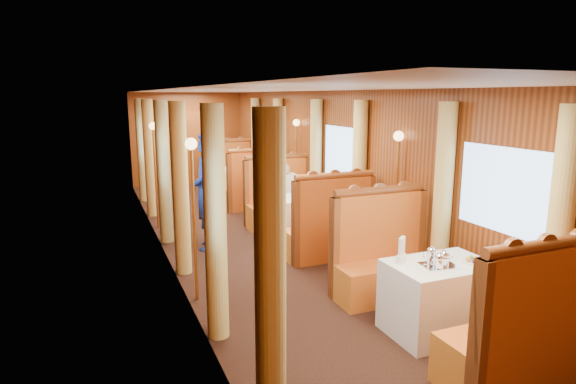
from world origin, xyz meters
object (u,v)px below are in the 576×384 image
banquette_near_aft (384,262)px  teapot_left (439,263)px  banquette_near_fwd (520,339)px  rose_vase_far (240,161)px  rose_vase_mid (303,186)px  table_mid (302,219)px  table_near (439,298)px  teapot_back (431,257)px  banquette_far_fwd (255,190)px  table_far (241,184)px  passenger (285,190)px  tea_tray (439,266)px  teapot_right (444,261)px  banquette_mid_aft (280,204)px  banquette_mid_fwd (329,231)px  steward (207,191)px  banquette_far_aft (230,175)px  fruit_plate (472,261)px

banquette_near_aft → teapot_left: banquette_near_aft is taller
banquette_near_fwd → rose_vase_far: size_ratio=3.72×
teapot_left → rose_vase_mid: 3.66m
teapot_left → rose_vase_mid: size_ratio=0.43×
table_mid → table_near: bearing=-90.0°
rose_vase_mid → rose_vase_far: same height
table_mid → teapot_left: (-0.14, -3.63, 0.44)m
teapot_back → banquette_far_fwd: bearing=108.2°
table_far → teapot_left: (-0.14, -7.13, 0.44)m
rose_vase_mid → teapot_back: bearing=-92.0°
banquette_near_aft → passenger: banquette_near_aft is taller
banquette_far_fwd → tea_tray: (-0.09, -6.05, 0.33)m
table_mid → teapot_right: size_ratio=6.39×
banquette_near_aft → rose_vase_far: bearing=90.3°
banquette_mid_aft → passenger: banquette_mid_aft is taller
table_mid → banquette_mid_aft: banquette_mid_aft is taller
tea_tray → rose_vase_mid: bearing=88.1°
banquette_mid_fwd → steward: 2.03m
banquette_mid_aft → rose_vase_far: size_ratio=3.72×
banquette_mid_fwd → teapot_right: size_ratio=8.15×
banquette_far_aft → tea_tray: bearing=-90.6°
banquette_near_fwd → banquette_near_aft: same height
banquette_near_fwd → teapot_right: banquette_near_fwd is taller
banquette_mid_aft → table_far: (0.00, 2.49, -0.05)m
banquette_mid_aft → steward: steward is taller
banquette_far_aft → rose_vase_far: bearing=-91.9°
banquette_mid_aft → banquette_mid_fwd: bearing=-90.0°
banquette_far_fwd → steward: 2.83m
table_mid → fruit_plate: bearing=-85.1°
teapot_back → banquette_mid_aft: bearing=107.9°
fruit_plate → steward: 4.22m
teapot_right → steward: steward is taller
banquette_mid_fwd → fruit_plate: 2.63m
table_near → banquette_near_aft: size_ratio=0.78×
teapot_left → passenger: passenger is taller
table_mid → tea_tray: size_ratio=3.09×
rose_vase_far → tea_tray: bearing=-90.4°
table_near → passenger: (-0.00, 4.24, 0.37)m
teapot_right → rose_vase_far: bearing=103.8°
table_near → banquette_far_aft: 8.01m
table_near → banquette_far_aft: size_ratio=0.78×
table_near → teapot_left: (-0.14, -0.13, 0.44)m
banquette_near_fwd → banquette_mid_aft: size_ratio=1.00×
rose_vase_mid → passenger: passenger is taller
banquette_near_aft → teapot_right: banquette_near_aft is taller
tea_tray → teapot_back: teapot_back is taller
teapot_left → table_mid: bearing=100.2°
banquette_far_aft → banquette_near_aft: bearing=-90.0°
table_mid → teapot_right: bearing=-90.9°
rose_vase_mid → rose_vase_far: 3.45m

